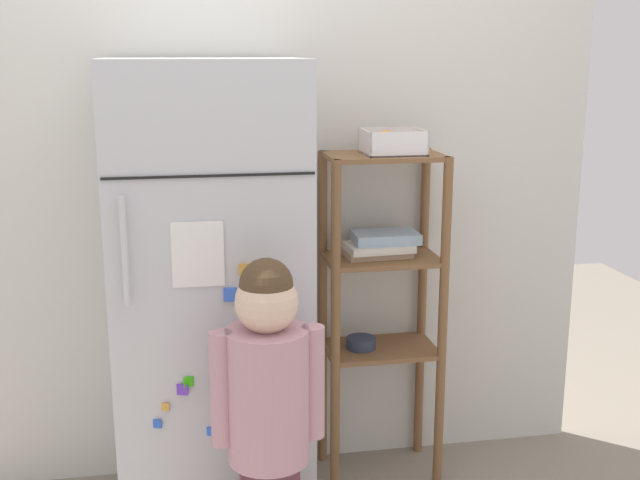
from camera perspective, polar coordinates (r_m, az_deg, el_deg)
name	(u,v)px	position (r m, az deg, el deg)	size (l,w,h in m)	color
kitchen_wall_back	(268,208)	(3.10, -3.76, 2.32)	(2.60, 0.03, 2.15)	silver
refrigerator	(210,297)	(2.83, -7.86, -4.09)	(0.66, 0.63, 1.65)	silver
child_standing	(268,394)	(2.46, -3.75, -10.96)	(0.35, 0.26, 1.08)	brown
pantry_shelf_unit	(381,281)	(3.08, 4.37, -2.97)	(0.45, 0.30, 1.30)	brown
fruit_bin	(392,144)	(2.96, 5.22, 6.89)	(0.22, 0.19, 0.09)	white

